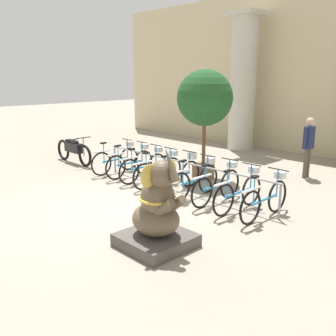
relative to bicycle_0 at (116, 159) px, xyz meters
name	(u,v)px	position (x,y,z in m)	size (l,w,h in m)	color
ground_plane	(121,208)	(2.62, -1.82, -0.41)	(60.00, 60.00, 0.00)	gray
building_facade	(312,72)	(2.62, 6.78, 2.59)	(20.00, 0.20, 6.00)	#C6B78E
column_left	(243,82)	(0.40, 5.78, 2.21)	(1.24, 1.24, 5.16)	#BCB7A8
bike_rack	(180,166)	(2.57, 0.13, 0.23)	(5.75, 0.05, 0.77)	gray
bicycle_0	(116,159)	(0.00, 0.00, 0.00)	(0.48, 1.72, 0.98)	black
bicycle_1	(131,163)	(0.64, 0.04, 0.00)	(0.48, 1.72, 0.98)	black
bicycle_2	(144,166)	(1.29, 0.02, 0.00)	(0.48, 1.72, 0.98)	black
bicycle_3	(159,171)	(1.93, -0.03, 0.00)	(0.48, 1.72, 0.98)	black
bicycle_4	(177,175)	(2.57, 0.03, 0.00)	(0.48, 1.72, 0.98)	black
bicycle_5	(195,180)	(3.22, -0.01, 0.00)	(0.48, 1.72, 0.98)	black
bicycle_6	(217,186)	(3.86, 0.03, 0.00)	(0.48, 1.72, 0.98)	black
bicycle_7	(239,192)	(4.50, -0.03, 0.00)	(0.48, 1.72, 0.98)	black
bicycle_8	(265,199)	(5.15, -0.01, 0.00)	(0.48, 1.72, 0.98)	black
elephant_statue	(157,214)	(4.61, -2.52, 0.19)	(1.12, 1.12, 1.80)	#4C4742
motorcycle	(74,150)	(-1.98, -0.29, 0.06)	(2.10, 0.55, 0.95)	black
person_pedestrian	(309,142)	(4.24, 3.61, 0.63)	(0.23, 0.47, 1.73)	brown
potted_tree	(205,101)	(2.21, 1.44, 1.76)	(1.55, 1.55, 3.05)	brown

